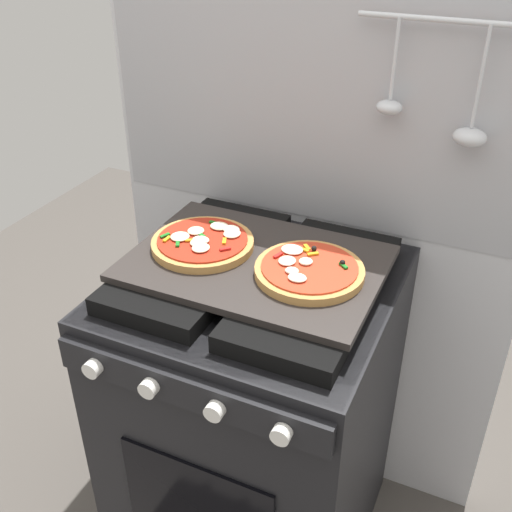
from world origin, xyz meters
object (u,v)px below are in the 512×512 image
(pizza_right, at_px, (309,270))
(baking_tray, at_px, (256,263))
(stove, at_px, (256,415))
(pizza_left, at_px, (202,243))

(pizza_right, bearing_deg, baking_tray, 176.61)
(stove, bearing_deg, baking_tray, 90.00)
(pizza_left, distance_m, pizza_right, 0.25)
(pizza_left, xyz_separation_m, pizza_right, (0.25, -0.01, -0.00))
(stove, bearing_deg, pizza_right, -2.63)
(stove, distance_m, pizza_left, 0.50)
(baking_tray, height_order, pizza_left, pizza_left)
(stove, relative_size, pizza_left, 3.94)
(baking_tray, distance_m, pizza_right, 0.12)
(baking_tray, bearing_deg, pizza_left, -179.23)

